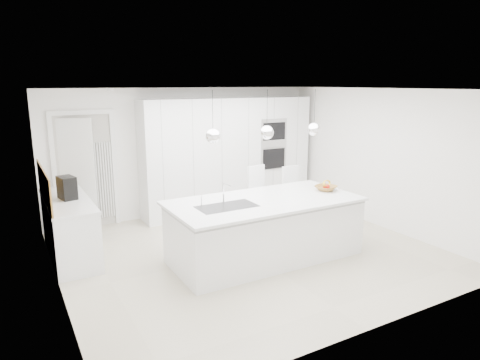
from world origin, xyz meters
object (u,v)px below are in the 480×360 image
bar_stool_left (260,201)px  island_base (265,231)px  espresso_machine (67,188)px  fruit_bowl (326,188)px  bar_stool_right (295,198)px

bar_stool_left → island_base: bearing=-129.6°
espresso_machine → bar_stool_left: espresso_machine is taller
island_base → fruit_bowl: bearing=1.0°
espresso_machine → bar_stool_right: 3.83m
bar_stool_left → fruit_bowl: bearing=-64.5°
island_base → espresso_machine: espresso_machine is taller
fruit_bowl → espresso_machine: size_ratio=0.98×
bar_stool_right → fruit_bowl: bearing=-93.2°
island_base → bar_stool_left: bar_stool_left is taller
island_base → espresso_machine: bearing=148.8°
fruit_bowl → espresso_machine: espresso_machine is taller
fruit_bowl → bar_stool_right: size_ratio=0.30×
fruit_bowl → bar_stool_right: (0.06, 0.90, -0.38)m
island_base → fruit_bowl: (1.16, 0.02, 0.51)m
fruit_bowl → bar_stool_left: bar_stool_left is taller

